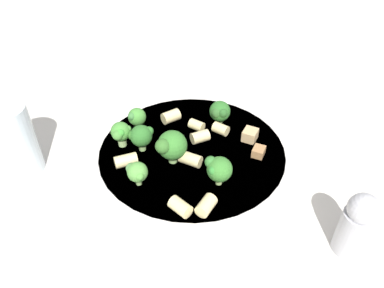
# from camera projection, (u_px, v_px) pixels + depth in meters

# --- Properties ---
(ground_plane) EXTENTS (2.00, 2.00, 0.00)m
(ground_plane) POSITION_uv_depth(u_px,v_px,m) (192.00, 168.00, 0.55)
(ground_plane) COLOR beige
(pasta_bowl) EXTENTS (0.29, 0.29, 0.04)m
(pasta_bowl) POSITION_uv_depth(u_px,v_px,m) (192.00, 157.00, 0.54)
(pasta_bowl) COLOR silver
(pasta_bowl) RESTS_ON ground_plane
(broccoli_floret_0) EXTENTS (0.04, 0.05, 0.05)m
(broccoli_floret_0) POSITION_uv_depth(u_px,v_px,m) (171.00, 146.00, 0.49)
(broccoli_floret_0) COLOR #84AD60
(broccoli_floret_0) RESTS_ON pasta_bowl
(broccoli_floret_1) EXTENTS (0.03, 0.03, 0.04)m
(broccoli_floret_1) POSITION_uv_depth(u_px,v_px,m) (222.00, 112.00, 0.56)
(broccoli_floret_1) COLOR #84AD60
(broccoli_floret_1) RESTS_ON pasta_bowl
(broccoli_floret_2) EXTENTS (0.04, 0.03, 0.04)m
(broccoli_floret_2) POSITION_uv_depth(u_px,v_px,m) (219.00, 169.00, 0.46)
(broccoli_floret_2) COLOR #93B766
(broccoli_floret_2) RESTS_ON pasta_bowl
(broccoli_floret_3) EXTENTS (0.03, 0.03, 0.04)m
(broccoli_floret_3) POSITION_uv_depth(u_px,v_px,m) (141.00, 136.00, 0.51)
(broccoli_floret_3) COLOR #84AD60
(broccoli_floret_3) RESTS_ON pasta_bowl
(broccoli_floret_4) EXTENTS (0.03, 0.03, 0.03)m
(broccoli_floret_4) POSITION_uv_depth(u_px,v_px,m) (137.00, 172.00, 0.46)
(broccoli_floret_4) COLOR #84AD60
(broccoli_floret_4) RESTS_ON pasta_bowl
(broccoli_floret_5) EXTENTS (0.03, 0.03, 0.03)m
(broccoli_floret_5) POSITION_uv_depth(u_px,v_px,m) (137.00, 117.00, 0.55)
(broccoli_floret_5) COLOR #9EC175
(broccoli_floret_5) RESTS_ON pasta_bowl
(broccoli_floret_6) EXTENTS (0.03, 0.03, 0.04)m
(broccoli_floret_6) POSITION_uv_depth(u_px,v_px,m) (121.00, 133.00, 0.52)
(broccoli_floret_6) COLOR #9EC175
(broccoli_floret_6) RESTS_ON pasta_bowl
(rigatoni_0) EXTENTS (0.03, 0.02, 0.02)m
(rigatoni_0) POSITION_uv_depth(u_px,v_px,m) (191.00, 159.00, 0.50)
(rigatoni_0) COLOR beige
(rigatoni_0) RESTS_ON pasta_bowl
(rigatoni_1) EXTENTS (0.02, 0.02, 0.01)m
(rigatoni_1) POSITION_uv_depth(u_px,v_px,m) (197.00, 125.00, 0.56)
(rigatoni_1) COLOR beige
(rigatoni_1) RESTS_ON pasta_bowl
(rigatoni_2) EXTENTS (0.03, 0.03, 0.02)m
(rigatoni_2) POSITION_uv_depth(u_px,v_px,m) (171.00, 116.00, 0.57)
(rigatoni_2) COLOR beige
(rigatoni_2) RESTS_ON pasta_bowl
(rigatoni_3) EXTENTS (0.02, 0.02, 0.02)m
(rigatoni_3) POSITION_uv_depth(u_px,v_px,m) (221.00, 129.00, 0.55)
(rigatoni_3) COLOR beige
(rigatoni_3) RESTS_ON pasta_bowl
(rigatoni_4) EXTENTS (0.03, 0.02, 0.02)m
(rigatoni_4) POSITION_uv_depth(u_px,v_px,m) (180.00, 207.00, 0.43)
(rigatoni_4) COLOR beige
(rigatoni_4) RESTS_ON pasta_bowl
(rigatoni_5) EXTENTS (0.03, 0.03, 0.02)m
(rigatoni_5) POSITION_uv_depth(u_px,v_px,m) (126.00, 160.00, 0.50)
(rigatoni_5) COLOR beige
(rigatoni_5) RESTS_ON pasta_bowl
(rigatoni_6) EXTENTS (0.03, 0.03, 0.02)m
(rigatoni_6) POSITION_uv_depth(u_px,v_px,m) (199.00, 136.00, 0.54)
(rigatoni_6) COLOR beige
(rigatoni_6) RESTS_ON pasta_bowl
(rigatoni_7) EXTENTS (0.02, 0.03, 0.02)m
(rigatoni_7) POSITION_uv_depth(u_px,v_px,m) (206.00, 205.00, 0.44)
(rigatoni_7) COLOR beige
(rigatoni_7) RESTS_ON pasta_bowl
(chicken_chunk_0) EXTENTS (0.02, 0.02, 0.02)m
(chicken_chunk_0) POSITION_uv_depth(u_px,v_px,m) (250.00, 135.00, 0.54)
(chicken_chunk_0) COLOR tan
(chicken_chunk_0) RESTS_ON pasta_bowl
(chicken_chunk_1) EXTENTS (0.02, 0.02, 0.01)m
(chicken_chunk_1) POSITION_uv_depth(u_px,v_px,m) (259.00, 152.00, 0.51)
(chicken_chunk_1) COLOR #A87A4C
(chicken_chunk_1) RESTS_ON pasta_bowl
(drinking_glass) EXTENTS (0.06, 0.06, 0.11)m
(drinking_glass) POSITION_uv_depth(u_px,v_px,m) (14.00, 145.00, 0.52)
(drinking_glass) COLOR silver
(drinking_glass) RESTS_ON ground_plane
(pepper_shaker) EXTENTS (0.04, 0.04, 0.09)m
(pepper_shaker) POSITION_uv_depth(u_px,v_px,m) (357.00, 225.00, 0.41)
(pepper_shaker) COLOR #B2B2B7
(pepper_shaker) RESTS_ON ground_plane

